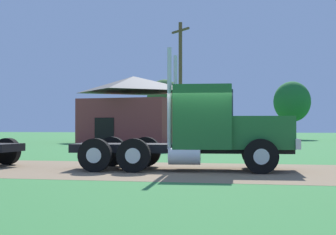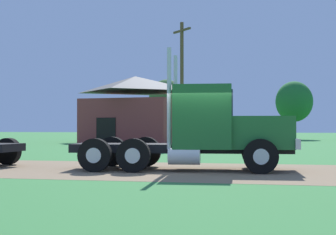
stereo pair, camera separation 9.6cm
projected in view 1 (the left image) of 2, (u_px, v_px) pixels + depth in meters
The scene contains 7 objects.
ground_plane at pixel (200, 171), 16.53m from camera, with size 200.00×200.00×0.00m, color #387D3C.
dirt_track at pixel (200, 171), 16.53m from camera, with size 120.00×6.96×0.01m, color #866D50.
truck_foreground_white at pixel (209, 130), 16.86m from camera, with size 7.55×3.15×3.97m.
shed_building at pixel (133, 110), 46.50m from camera, with size 9.20×8.51×6.05m.
utility_pole_far at pixel (180, 81), 36.88m from camera, with size 1.59×1.71×9.04m.
tree_left at pixel (164, 99), 60.75m from camera, with size 4.19×4.19×7.07m.
tree_mid at pixel (292, 102), 56.67m from camera, with size 4.11×4.11×6.48m.
Camera 1 is at (2.33, -16.43, 1.46)m, focal length 54.27 mm.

